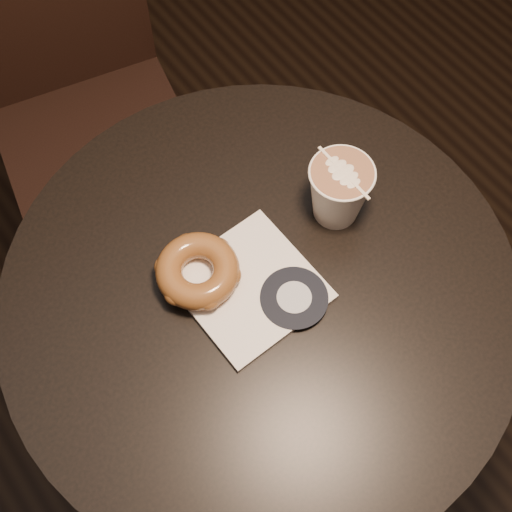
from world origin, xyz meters
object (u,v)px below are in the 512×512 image
(cafe_table, at_px, (260,342))
(doughnut, at_px, (198,271))
(chair, at_px, (73,78))
(latte_cup, at_px, (339,192))
(pastry_bag, at_px, (250,287))

(cafe_table, xyz_separation_m, doughnut, (-0.06, 0.06, 0.23))
(chair, xyz_separation_m, latte_cup, (0.11, -0.63, 0.27))
(cafe_table, relative_size, pastry_bag, 4.50)
(cafe_table, distance_m, chair, 0.67)
(cafe_table, distance_m, doughnut, 0.24)
(cafe_table, xyz_separation_m, pastry_bag, (-0.01, 0.01, 0.20))
(doughnut, distance_m, latte_cup, 0.22)
(cafe_table, height_order, doughnut, doughnut)
(cafe_table, distance_m, pastry_bag, 0.20)
(cafe_table, height_order, chair, chair)
(pastry_bag, distance_m, latte_cup, 0.17)
(chair, xyz_separation_m, doughnut, (-0.10, -0.60, 0.25))
(latte_cup, bearing_deg, cafe_table, -167.69)
(cafe_table, bearing_deg, doughnut, 132.01)
(chair, height_order, doughnut, chair)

